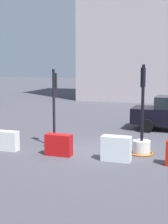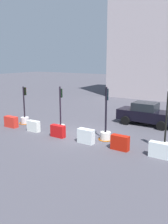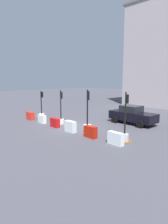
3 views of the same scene
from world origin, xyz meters
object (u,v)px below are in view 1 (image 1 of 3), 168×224
at_px(traffic_light_2, 142,139).
at_px(construction_barrier_1, 6,141).
at_px(construction_barrier_3, 116,149).
at_px(traffic_light_1, 54,132).
at_px(construction_barrier_2, 59,145).

distance_m(traffic_light_2, construction_barrier_1, 5.31).
distance_m(traffic_light_2, construction_barrier_3, 1.42).
bearing_deg(traffic_light_1, traffic_light_2, 0.02).
height_order(construction_barrier_1, construction_barrier_3, construction_barrier_3).
bearing_deg(construction_barrier_1, construction_barrier_2, -1.67).
bearing_deg(construction_barrier_3, traffic_light_1, 157.05).
height_order(traffic_light_1, construction_barrier_2, traffic_light_1).
relative_size(construction_barrier_2, construction_barrier_3, 0.96).
relative_size(traffic_light_1, construction_barrier_2, 3.18).
bearing_deg(construction_barrier_2, construction_barrier_1, 178.33).
xyz_separation_m(traffic_light_2, construction_barrier_2, (-2.92, -1.18, -0.17)).
bearing_deg(traffic_light_1, construction_barrier_2, -60.24).
height_order(traffic_light_1, traffic_light_2, traffic_light_2).
distance_m(traffic_light_1, construction_barrier_2, 1.38).
height_order(traffic_light_1, construction_barrier_1, traffic_light_1).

